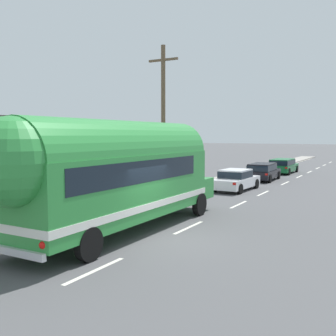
% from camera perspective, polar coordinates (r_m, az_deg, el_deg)
% --- Properties ---
extents(ground_plane, '(300.00, 300.00, 0.00)m').
position_cam_1_polar(ground_plane, '(13.82, -0.83, -10.30)').
color(ground_plane, '#4C4C4F').
extents(lane_markings, '(3.74, 80.00, 0.01)m').
position_cam_1_polar(lane_markings, '(26.41, 8.55, -3.08)').
color(lane_markings, silver).
rests_on(lane_markings, ground).
extents(sidewalk_slab, '(2.12, 90.00, 0.15)m').
position_cam_1_polar(sidewalk_slab, '(24.60, 1.46, -3.44)').
color(sidewalk_slab, gray).
rests_on(sidewalk_slab, ground).
extents(utility_pole, '(1.80, 0.24, 8.50)m').
position_cam_1_polar(utility_pole, '(22.09, -0.69, 6.94)').
color(utility_pole, brown).
rests_on(utility_pole, ground).
extents(painted_bus, '(2.63, 11.98, 4.12)m').
position_cam_1_polar(painted_bus, '(14.17, -7.75, -0.50)').
color(painted_bus, '#2D8C3D').
rests_on(painted_bus, ground).
extents(car_lead, '(2.02, 4.51, 1.37)m').
position_cam_1_polar(car_lead, '(26.05, 9.76, -1.59)').
color(car_lead, white).
rests_on(car_lead, ground).
extents(car_second, '(2.01, 4.55, 1.37)m').
position_cam_1_polar(car_second, '(32.05, 13.52, -0.37)').
color(car_second, black).
rests_on(car_second, ground).
extents(car_third, '(1.94, 4.80, 1.37)m').
position_cam_1_polar(car_third, '(38.50, 16.26, 0.42)').
color(car_third, '#196633').
rests_on(car_third, ground).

